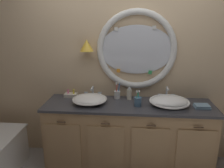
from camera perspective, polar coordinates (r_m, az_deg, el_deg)
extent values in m
cube|color=#D6B78E|center=(2.90, 3.43, 5.70)|extent=(6.40, 0.08, 2.60)
ellipsoid|color=silver|center=(2.82, 6.19, 8.55)|extent=(0.91, 0.02, 0.60)
torus|color=silver|center=(2.82, 6.19, 8.53)|extent=(0.98, 0.08, 0.98)
cube|color=teal|center=(2.86, 15.42, 8.37)|extent=(0.05, 0.01, 0.05)
cube|color=silver|center=(2.80, 10.63, 13.84)|extent=(0.05, 0.01, 0.05)
cube|color=silver|center=(2.80, 1.06, 13.72)|extent=(0.05, 0.01, 0.05)
cube|color=#2866B7|center=(2.84, -3.09, 8.50)|extent=(0.05, 0.01, 0.05)
cube|color=orange|center=(2.86, 1.62, 3.38)|extent=(0.05, 0.01, 0.05)
cube|color=green|center=(2.87, 9.58, 2.92)|extent=(0.05, 0.01, 0.05)
cylinder|color=#4C3823|center=(2.84, -6.23, 10.19)|extent=(0.02, 0.09, 0.02)
cone|color=gold|center=(2.79, -6.42, 9.67)|extent=(0.17, 0.17, 0.14)
cube|color=tan|center=(2.91, 4.07, -13.05)|extent=(1.99, 0.55, 0.82)
cube|color=#38383D|center=(2.73, 4.25, -5.30)|extent=(2.03, 0.59, 0.03)
cube|color=#38383D|center=(3.00, 4.30, -4.77)|extent=(1.99, 0.02, 0.11)
cube|color=tan|center=(2.80, -12.17, -15.73)|extent=(0.42, 0.02, 0.62)
cylinder|color=#422D1E|center=(2.62, -12.70, -9.34)|extent=(0.10, 0.01, 0.01)
cube|color=tan|center=(2.70, -1.58, -16.56)|extent=(0.42, 0.02, 0.62)
cylinder|color=#422D1E|center=(2.52, -1.68, -10.00)|extent=(0.10, 0.01, 0.01)
cube|color=tan|center=(2.70, 9.46, -16.86)|extent=(0.42, 0.02, 0.62)
cylinder|color=#422D1E|center=(2.51, 9.85, -10.30)|extent=(0.10, 0.01, 0.01)
cube|color=tan|center=(2.79, 20.17, -16.58)|extent=(0.42, 0.02, 0.62)
cylinder|color=#422D1E|center=(2.61, 20.99, -10.20)|extent=(0.10, 0.01, 0.01)
ellipsoid|color=white|center=(2.72, -5.66, -3.86)|extent=(0.40, 0.34, 0.11)
torus|color=white|center=(2.72, -5.66, -3.81)|extent=(0.42, 0.42, 0.02)
cylinder|color=silver|center=(2.72, -5.66, -3.81)|extent=(0.03, 0.03, 0.01)
ellipsoid|color=white|center=(2.71, 14.24, -4.27)|extent=(0.44, 0.32, 0.12)
torus|color=white|center=(2.71, 14.25, -4.22)|extent=(0.46, 0.46, 0.02)
cylinder|color=silver|center=(2.71, 14.25, -4.22)|extent=(0.03, 0.03, 0.01)
cylinder|color=silver|center=(2.95, -4.83, -3.12)|extent=(0.05, 0.05, 0.02)
cylinder|color=silver|center=(2.93, -4.86, -1.86)|extent=(0.02, 0.02, 0.12)
sphere|color=silver|center=(2.91, -4.89, -0.77)|extent=(0.03, 0.03, 0.03)
cylinder|color=silver|center=(2.85, -5.08, -1.11)|extent=(0.02, 0.12, 0.02)
cylinder|color=silver|center=(2.96, -6.55, -2.70)|extent=(0.04, 0.04, 0.06)
cylinder|color=silver|center=(2.93, -3.10, -2.81)|extent=(0.04, 0.04, 0.06)
cube|color=silver|center=(2.95, -6.57, -2.07)|extent=(0.05, 0.01, 0.01)
cube|color=silver|center=(2.92, -3.11, -2.18)|extent=(0.05, 0.01, 0.01)
cylinder|color=silver|center=(2.94, 13.50, -3.58)|extent=(0.05, 0.05, 0.02)
cylinder|color=silver|center=(2.92, 13.61, -2.11)|extent=(0.02, 0.02, 0.14)
sphere|color=silver|center=(2.90, 13.70, -0.80)|extent=(0.03, 0.03, 0.03)
cylinder|color=silver|center=(2.85, 13.85, -1.12)|extent=(0.02, 0.11, 0.02)
cylinder|color=silver|center=(2.92, 11.91, -3.19)|extent=(0.04, 0.04, 0.06)
cylinder|color=silver|center=(2.95, 15.14, -3.24)|extent=(0.04, 0.04, 0.06)
cube|color=silver|center=(2.91, 11.94, -2.56)|extent=(0.05, 0.01, 0.01)
cube|color=silver|center=(2.94, 15.19, -2.62)|extent=(0.05, 0.01, 0.01)
cylinder|color=white|center=(2.89, 1.31, -2.73)|extent=(0.07, 0.07, 0.09)
torus|color=white|center=(2.87, 1.31, -1.85)|extent=(0.08, 0.08, 0.01)
cylinder|color=blue|center=(2.87, 1.70, -1.63)|extent=(0.03, 0.02, 0.18)
cube|color=white|center=(2.84, 1.71, 0.33)|extent=(0.02, 0.02, 0.02)
cylinder|color=#E0383D|center=(2.87, 1.11, -1.77)|extent=(0.03, 0.02, 0.17)
cube|color=white|center=(2.84, 1.12, 0.09)|extent=(0.02, 0.02, 0.02)
cylinder|color=slate|center=(2.65, 6.51, -4.47)|extent=(0.08, 0.08, 0.10)
torus|color=slate|center=(2.64, 6.54, -3.43)|extent=(0.09, 0.09, 0.01)
cylinder|color=#19ADB2|center=(2.64, 6.78, -3.71)|extent=(0.03, 0.02, 0.16)
cube|color=white|center=(2.61, 6.85, -1.88)|extent=(0.02, 0.02, 0.02)
cylinder|color=green|center=(2.64, 6.23, -3.72)|extent=(0.03, 0.03, 0.15)
cube|color=white|center=(2.61, 6.29, -1.90)|extent=(0.02, 0.02, 0.03)
cylinder|color=#EFE5C6|center=(2.85, 4.36, -2.63)|extent=(0.06, 0.06, 0.13)
cylinder|color=silver|center=(2.83, 4.39, -1.19)|extent=(0.04, 0.04, 0.02)
cylinder|color=silver|center=(2.81, 4.39, -1.03)|extent=(0.01, 0.04, 0.01)
cube|color=#7593A8|center=(2.80, 21.72, -5.40)|extent=(0.17, 0.14, 0.02)
cube|color=#7593A8|center=(2.79, 21.76, -5.05)|extent=(0.16, 0.13, 0.02)
cube|color=beige|center=(3.00, -10.30, -2.77)|extent=(0.16, 0.11, 0.04)
cylinder|color=pink|center=(2.99, -11.02, -1.87)|extent=(0.02, 0.02, 0.05)
cylinder|color=yellow|center=(2.97, -9.67, -1.88)|extent=(0.02, 0.02, 0.06)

